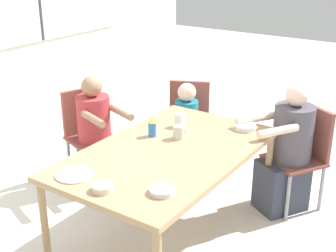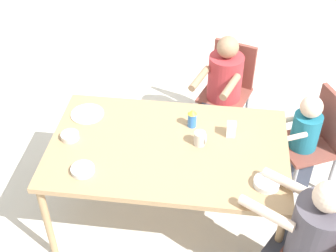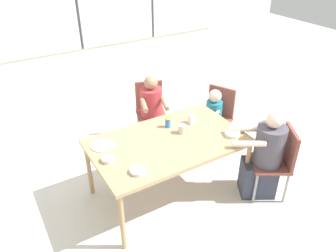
{
  "view_description": "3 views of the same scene",
  "coord_description": "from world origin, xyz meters",
  "px_view_note": "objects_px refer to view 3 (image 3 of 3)",
  "views": [
    {
      "loc": [
        -2.44,
        -1.66,
        2.08
      ],
      "look_at": [
        0.0,
        0.0,
        0.91
      ],
      "focal_mm": 50.0,
      "sensor_mm": 36.0,
      "label": 1
    },
    {
      "loc": [
        0.3,
        -2.32,
        2.88
      ],
      "look_at": [
        0.0,
        0.0,
        0.91
      ],
      "focal_mm": 50.0,
      "sensor_mm": 36.0,
      "label": 2
    },
    {
      "loc": [
        -1.49,
        -2.47,
        2.67
      ],
      "look_at": [
        0.0,
        0.0,
        0.91
      ],
      "focal_mm": 35.0,
      "sensor_mm": 36.0,
      "label": 3
    }
  ],
  "objects_px": {
    "coffee_mug": "(182,129)",
    "sippy_cup": "(168,121)",
    "chair_for_man_blue_shirt": "(279,157)",
    "bowl_cereal": "(138,171)",
    "person_toddler": "(212,123)",
    "chair_for_toddler": "(218,113)",
    "person_woman_green_shirt": "(152,115)",
    "bowl_white_shallow": "(108,159)",
    "bowl_fruit": "(232,134)",
    "milk_carton_small": "(192,119)",
    "chair_for_woman_green_shirt": "(150,106)",
    "person_man_blue_shirt": "(264,159)"
  },
  "relations": [
    {
      "from": "person_toddler",
      "to": "bowl_cereal",
      "type": "xyz_separation_m",
      "value": [
        -1.47,
        -0.76,
        0.33
      ]
    },
    {
      "from": "chair_for_toddler",
      "to": "person_woman_green_shirt",
      "type": "distance_m",
      "value": 0.9
    },
    {
      "from": "milk_carton_small",
      "to": "bowl_fruit",
      "type": "height_order",
      "value": "milk_carton_small"
    },
    {
      "from": "chair_for_toddler",
      "to": "person_man_blue_shirt",
      "type": "distance_m",
      "value": 1.08
    },
    {
      "from": "milk_carton_small",
      "to": "bowl_white_shallow",
      "type": "bearing_deg",
      "value": -170.95
    },
    {
      "from": "coffee_mug",
      "to": "milk_carton_small",
      "type": "bearing_deg",
      "value": 29.97
    },
    {
      "from": "sippy_cup",
      "to": "chair_for_man_blue_shirt",
      "type": "bearing_deg",
      "value": -43.33
    },
    {
      "from": "chair_for_man_blue_shirt",
      "to": "milk_carton_small",
      "type": "distance_m",
      "value": 1.05
    },
    {
      "from": "bowl_white_shallow",
      "to": "bowl_cereal",
      "type": "xyz_separation_m",
      "value": [
        0.17,
        -0.3,
        -0.0
      ]
    },
    {
      "from": "chair_for_man_blue_shirt",
      "to": "bowl_fruit",
      "type": "xyz_separation_m",
      "value": [
        -0.4,
        0.35,
        0.25
      ]
    },
    {
      "from": "chair_for_man_blue_shirt",
      "to": "sippy_cup",
      "type": "xyz_separation_m",
      "value": [
        -0.91,
        0.86,
        0.3
      ]
    },
    {
      "from": "chair_for_toddler",
      "to": "bowl_fruit",
      "type": "distance_m",
      "value": 0.95
    },
    {
      "from": "bowl_white_shallow",
      "to": "bowl_fruit",
      "type": "height_order",
      "value": "same"
    },
    {
      "from": "bowl_white_shallow",
      "to": "chair_for_toddler",
      "type": "bearing_deg",
      "value": 16.43
    },
    {
      "from": "coffee_mug",
      "to": "bowl_fruit",
      "type": "distance_m",
      "value": 0.55
    },
    {
      "from": "chair_for_toddler",
      "to": "coffee_mug",
      "type": "relative_size",
      "value": 8.51
    },
    {
      "from": "bowl_white_shallow",
      "to": "coffee_mug",
      "type": "bearing_deg",
      "value": 3.61
    },
    {
      "from": "chair_for_woman_green_shirt",
      "to": "milk_carton_small",
      "type": "distance_m",
      "value": 1.03
    },
    {
      "from": "chair_for_woman_green_shirt",
      "to": "chair_for_toddler",
      "type": "height_order",
      "value": "same"
    },
    {
      "from": "person_man_blue_shirt",
      "to": "person_toddler",
      "type": "xyz_separation_m",
      "value": [
        0.06,
        0.99,
        -0.06
      ]
    },
    {
      "from": "person_toddler",
      "to": "sippy_cup",
      "type": "height_order",
      "value": "person_toddler"
    },
    {
      "from": "bowl_fruit",
      "to": "chair_for_toddler",
      "type": "bearing_deg",
      "value": 60.2
    },
    {
      "from": "chair_for_man_blue_shirt",
      "to": "sippy_cup",
      "type": "bearing_deg",
      "value": 77.32
    },
    {
      "from": "chair_for_woman_green_shirt",
      "to": "bowl_cereal",
      "type": "xyz_separation_m",
      "value": [
        -0.91,
        -1.46,
        0.24
      ]
    },
    {
      "from": "chair_for_toddler",
      "to": "person_toddler",
      "type": "relative_size",
      "value": 0.95
    },
    {
      "from": "person_toddler",
      "to": "chair_for_woman_green_shirt",
      "type": "bearing_deg",
      "value": 13.48
    },
    {
      "from": "chair_for_man_blue_shirt",
      "to": "sippy_cup",
      "type": "distance_m",
      "value": 1.29
    },
    {
      "from": "coffee_mug",
      "to": "milk_carton_small",
      "type": "xyz_separation_m",
      "value": [
        0.21,
        0.12,
        0.0
      ]
    },
    {
      "from": "chair_for_man_blue_shirt",
      "to": "coffee_mug",
      "type": "distance_m",
      "value": 1.11
    },
    {
      "from": "person_woman_green_shirt",
      "to": "person_toddler",
      "type": "xyz_separation_m",
      "value": [
        0.62,
        -0.54,
        -0.04
      ]
    },
    {
      "from": "chair_for_woman_green_shirt",
      "to": "milk_carton_small",
      "type": "relative_size",
      "value": 8.04
    },
    {
      "from": "chair_for_man_blue_shirt",
      "to": "bowl_fruit",
      "type": "relative_size",
      "value": 5.22
    },
    {
      "from": "chair_for_woman_green_shirt",
      "to": "person_toddler",
      "type": "xyz_separation_m",
      "value": [
        0.56,
        -0.7,
        -0.09
      ]
    },
    {
      "from": "chair_for_man_blue_shirt",
      "to": "bowl_cereal",
      "type": "relative_size",
      "value": 5.62
    },
    {
      "from": "sippy_cup",
      "to": "bowl_fruit",
      "type": "distance_m",
      "value": 0.72
    },
    {
      "from": "chair_for_toddler",
      "to": "coffee_mug",
      "type": "distance_m",
      "value": 1.05
    },
    {
      "from": "bowl_cereal",
      "to": "sippy_cup",
      "type": "bearing_deg",
      "value": 39.81
    },
    {
      "from": "milk_carton_small",
      "to": "bowl_fruit",
      "type": "distance_m",
      "value": 0.5
    },
    {
      "from": "person_woman_green_shirt",
      "to": "coffee_mug",
      "type": "relative_size",
      "value": 10.2
    },
    {
      "from": "chair_for_man_blue_shirt",
      "to": "chair_for_toddler",
      "type": "distance_m",
      "value": 1.15
    },
    {
      "from": "person_woman_green_shirt",
      "to": "sippy_cup",
      "type": "xyz_separation_m",
      "value": [
        -0.21,
        -0.76,
        0.35
      ]
    },
    {
      "from": "chair_for_toddler",
      "to": "bowl_fruit",
      "type": "height_order",
      "value": "chair_for_toddler"
    },
    {
      "from": "coffee_mug",
      "to": "sippy_cup",
      "type": "xyz_separation_m",
      "value": [
        -0.07,
        0.19,
        0.02
      ]
    },
    {
      "from": "milk_carton_small",
      "to": "sippy_cup",
      "type": "bearing_deg",
      "value": 166.59
    },
    {
      "from": "chair_for_man_blue_shirt",
      "to": "bowl_fruit",
      "type": "bearing_deg",
      "value": 79.89
    },
    {
      "from": "coffee_mug",
      "to": "bowl_cereal",
      "type": "distance_m",
      "value": 0.81
    },
    {
      "from": "chair_for_man_blue_shirt",
      "to": "bowl_white_shallow",
      "type": "distance_m",
      "value": 1.86
    },
    {
      "from": "bowl_white_shallow",
      "to": "person_woman_green_shirt",
      "type": "bearing_deg",
      "value": 44.31
    },
    {
      "from": "coffee_mug",
      "to": "sippy_cup",
      "type": "bearing_deg",
      "value": 111.09
    },
    {
      "from": "chair_for_woman_green_shirt",
      "to": "person_toddler",
      "type": "distance_m",
      "value": 0.9
    }
  ]
}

